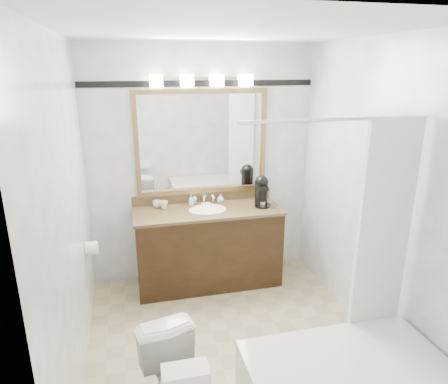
% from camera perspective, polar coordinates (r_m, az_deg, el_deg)
% --- Properties ---
extents(room, '(2.42, 2.62, 2.52)m').
position_cam_1_polar(room, '(3.07, 1.27, -1.78)').
color(room, tan).
rests_on(room, ground).
extents(vanity, '(1.53, 0.58, 0.97)m').
position_cam_1_polar(vanity, '(4.30, -2.28, -7.59)').
color(vanity, black).
rests_on(vanity, ground).
extents(mirror, '(1.40, 0.04, 1.10)m').
position_cam_1_polar(mirror, '(4.22, -3.17, 7.05)').
color(mirror, olive).
rests_on(mirror, room).
extents(vanity_light_bar, '(1.02, 0.14, 0.12)m').
position_cam_1_polar(vanity_light_bar, '(4.10, -3.18, 15.65)').
color(vanity_light_bar, silver).
rests_on(vanity_light_bar, room).
extents(accent_stripe, '(2.40, 0.01, 0.06)m').
position_cam_1_polar(accent_stripe, '(4.17, -3.34, 15.22)').
color(accent_stripe, black).
rests_on(accent_stripe, room).
extents(bathtub, '(1.30, 0.75, 1.96)m').
position_cam_1_polar(bathtub, '(3.04, 17.10, -24.15)').
color(bathtub, white).
rests_on(bathtub, ground).
extents(tp_roll, '(0.11, 0.12, 0.12)m').
position_cam_1_polar(tp_roll, '(3.83, -18.38, -7.59)').
color(tp_roll, white).
rests_on(tp_roll, room).
extents(tissue_box, '(0.25, 0.14, 0.10)m').
position_cam_1_polar(tissue_box, '(2.29, -5.53, -24.74)').
color(tissue_box, white).
rests_on(tissue_box, toilet).
extents(coffee_maker, '(0.17, 0.21, 0.32)m').
position_cam_1_polar(coffee_maker, '(4.23, 5.39, 0.26)').
color(coffee_maker, black).
rests_on(coffee_maker, vanity).
extents(cup_left, '(0.10, 0.10, 0.07)m').
position_cam_1_polar(cup_left, '(4.24, -9.51, -1.70)').
color(cup_left, white).
rests_on(cup_left, vanity).
extents(cup_right, '(0.11, 0.11, 0.08)m').
position_cam_1_polar(cup_right, '(4.19, -8.61, -1.84)').
color(cup_right, white).
rests_on(cup_right, vanity).
extents(soap_bottle_a, '(0.05, 0.06, 0.11)m').
position_cam_1_polar(soap_bottle_a, '(4.26, -4.72, -1.17)').
color(soap_bottle_a, white).
rests_on(soap_bottle_a, vanity).
extents(soap_bottle_b, '(0.09, 0.09, 0.09)m').
position_cam_1_polar(soap_bottle_b, '(4.33, -0.51, -0.90)').
color(soap_bottle_b, white).
rests_on(soap_bottle_b, vanity).
extents(soap_bar, '(0.09, 0.07, 0.03)m').
position_cam_1_polar(soap_bar, '(4.25, -2.62, -1.78)').
color(soap_bar, '#EEE5C4').
rests_on(soap_bar, vanity).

